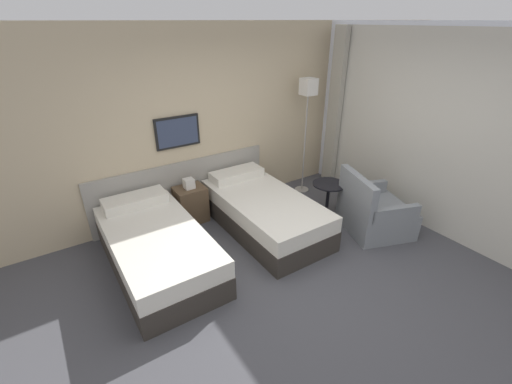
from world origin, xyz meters
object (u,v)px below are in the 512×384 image
Objects in this scene: side_table at (328,193)px; bed_near_door at (157,248)px; floor_lamp at (308,100)px; bed_near_window at (264,212)px; nightstand at (191,204)px; armchair at (374,213)px.

bed_near_door is at bearing 174.44° from side_table.
floor_lamp is at bearing 73.52° from side_table.
bed_near_window is at bearing 0.00° from bed_near_door.
nightstand reaches higher than bed_near_door.
floor_lamp is 2.02m from armchair.
side_table is at bearing -29.56° from nightstand.
floor_lamp is 3.51× the size of side_table.
nightstand reaches higher than side_table.
bed_near_door is 3.18m from floor_lamp.
bed_near_window is at bearing -153.23° from floor_lamp.
nightstand is 0.63× the size of armchair.
floor_lamp is 1.51m from side_table.
side_table is at bearing -5.56° from bed_near_door.
armchair is at bearing -34.92° from bed_near_window.
nightstand is (-0.78, 0.76, 0.02)m from bed_near_window.
side_table is at bearing -106.48° from floor_lamp.
side_table is at bearing 42.66° from armchair.
nightstand is at bearing 150.44° from side_table.
bed_near_window is (1.56, 0.00, 0.00)m from bed_near_door.
bed_near_window is 1.04× the size of floor_lamp.
floor_lamp reaches higher than bed_near_window.
armchair reaches higher than bed_near_door.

